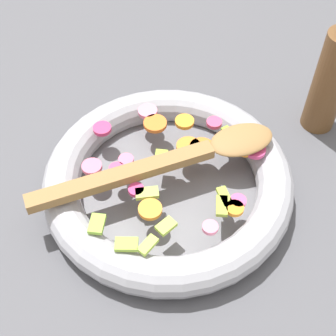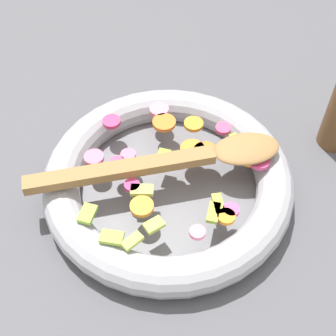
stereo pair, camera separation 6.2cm
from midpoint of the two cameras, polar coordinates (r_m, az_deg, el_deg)
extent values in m
plane|color=#4C4C51|center=(0.66, 2.69, -2.91)|extent=(4.00, 4.00, 0.00)
cylinder|color=slate|center=(0.65, 2.71, -2.60)|extent=(0.29, 0.29, 0.01)
torus|color=#9E9EA5|center=(0.64, 2.77, -1.59)|extent=(0.34, 0.34, 0.05)
cylinder|color=orange|center=(0.64, 5.77, 2.11)|extent=(0.04, 0.04, 0.01)
cylinder|color=orange|center=(0.67, 2.17, 5.40)|extent=(0.04, 0.04, 0.01)
cylinder|color=orange|center=(0.58, -0.16, -4.91)|extent=(0.04, 0.04, 0.01)
cylinder|color=orange|center=(0.67, 5.79, 5.20)|extent=(0.03, 0.03, 0.01)
cylinder|color=orange|center=(0.64, 7.36, 1.80)|extent=(0.05, 0.05, 0.01)
cylinder|color=orange|center=(0.65, 11.26, 2.29)|extent=(0.03, 0.03, 0.01)
cylinder|color=orange|center=(0.58, 10.17, -6.06)|extent=(0.03, 0.03, 0.01)
cylinder|color=orange|center=(0.64, 12.60, 0.84)|extent=(0.03, 0.03, 0.01)
cube|color=#96AC3A|center=(0.58, 8.64, -5.59)|extent=(0.03, 0.03, 0.01)
cube|color=#92AE35|center=(0.63, 2.08, 1.27)|extent=(0.03, 0.03, 0.01)
cube|color=#A3BA3C|center=(0.59, 9.17, -4.59)|extent=(0.03, 0.02, 0.01)
cube|color=#92C73E|center=(0.57, -6.77, -5.76)|extent=(0.03, 0.03, 0.01)
cube|color=#A8C64E|center=(0.59, -0.21, -2.91)|extent=(0.03, 0.03, 0.01)
cube|color=#B2D84B|center=(0.55, -1.14, -9.11)|extent=(0.02, 0.03, 0.01)
cube|color=#B6D84A|center=(0.56, 1.43, -7.17)|extent=(0.02, 0.03, 0.01)
cube|color=#85BC32|center=(0.66, 10.91, 3.22)|extent=(0.02, 0.01, 0.01)
cube|color=#99C23E|center=(0.55, -3.70, -8.67)|extent=(0.03, 0.03, 0.01)
cylinder|color=#E36483|center=(0.63, -6.26, 1.11)|extent=(0.03, 0.03, 0.01)
cylinder|color=#E04D81|center=(0.58, 10.73, -5.24)|extent=(0.03, 0.03, 0.01)
cylinder|color=#D43466|center=(0.67, -4.29, 5.51)|extent=(0.04, 0.04, 0.01)
cylinder|color=#ED6389|center=(0.63, -2.08, 1.42)|extent=(0.03, 0.03, 0.01)
cylinder|color=#D23F6D|center=(0.62, -3.37, 0.46)|extent=(0.02, 0.02, 0.01)
cylinder|color=#E0446E|center=(0.67, 9.39, 4.62)|extent=(0.03, 0.03, 0.01)
cylinder|color=#C9356F|center=(0.59, -1.46, -2.33)|extent=(0.03, 0.03, 0.01)
cylinder|color=pink|center=(0.62, 3.55, 0.70)|extent=(0.03, 0.03, 0.01)
cylinder|color=#E3567F|center=(0.65, 11.47, 2.72)|extent=(0.04, 0.04, 0.01)
cylinder|color=#D8427D|center=(0.64, 13.78, 0.65)|extent=(0.04, 0.04, 0.01)
cylinder|color=pink|center=(0.69, 1.50, 6.97)|extent=(0.03, 0.03, 0.01)
cylinder|color=pink|center=(0.56, 6.39, -8.13)|extent=(0.03, 0.03, 0.01)
cube|color=olive|center=(0.60, -2.84, -0.38)|extent=(0.05, 0.25, 0.01)
ellipsoid|color=olive|center=(0.64, 12.29, 2.16)|extent=(0.07, 0.10, 0.01)
camera|label=1|loc=(0.03, -87.13, 3.55)|focal=50.00mm
camera|label=2|loc=(0.03, 92.87, -3.55)|focal=50.00mm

